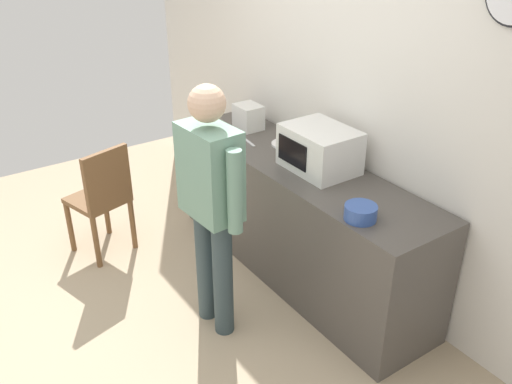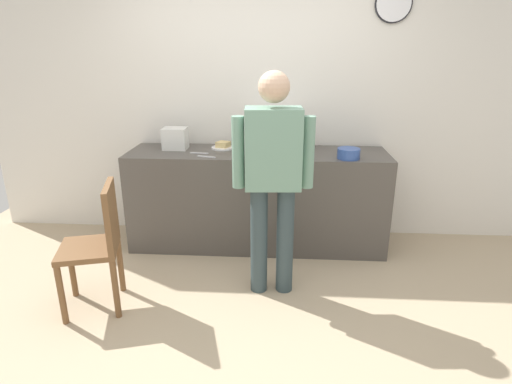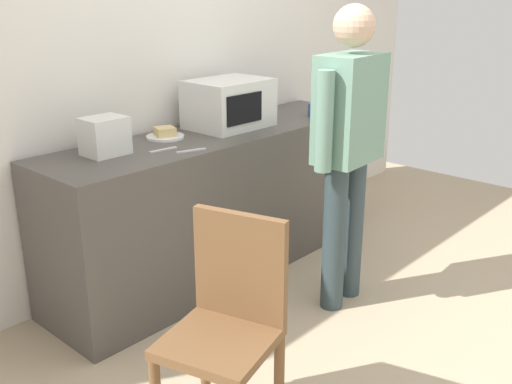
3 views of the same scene
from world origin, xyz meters
TOP-DOWN VIEW (x-y plane):
  - ground_plane at (0.00, 0.00)m, footprint 6.00×6.00m
  - back_wall at (0.00, 1.60)m, footprint 5.40×0.13m
  - kitchen_counter at (0.04, 1.22)m, footprint 2.39×0.62m
  - microwave at (0.17, 1.27)m, footprint 0.50×0.39m
  - sandwich_plate at (-0.29, 1.34)m, footprint 0.22×0.22m
  - salad_bowl at (0.84, 1.03)m, footprint 0.19×0.19m
  - toaster at (-0.74, 1.29)m, footprint 0.22×0.18m
  - fork_utensil at (-0.48, 1.13)m, footprint 0.17×0.04m
  - spoon_utensil at (-0.39, 1.00)m, footprint 0.17×0.07m
  - person_standing at (0.20, 0.39)m, footprint 0.59×0.27m
  - wooden_chair at (-1.02, 0.10)m, footprint 0.49×0.49m

SIDE VIEW (x-z plane):
  - ground_plane at x=0.00m, z-range 0.00..0.00m
  - kitchen_counter at x=0.04m, z-range 0.00..0.92m
  - wooden_chair at x=-1.02m, z-range 0.05..0.99m
  - fork_utensil at x=-0.48m, z-range 0.92..0.93m
  - spoon_utensil at x=-0.39m, z-range 0.92..0.93m
  - sandwich_plate at x=-0.29m, z-range 0.91..0.98m
  - salad_bowl at x=0.84m, z-range 0.92..1.01m
  - person_standing at x=0.20m, z-range 0.15..1.83m
  - toaster at x=-0.74m, z-range 0.92..1.12m
  - microwave at x=0.17m, z-range 0.92..1.22m
  - back_wall at x=0.00m, z-range 0.00..2.60m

